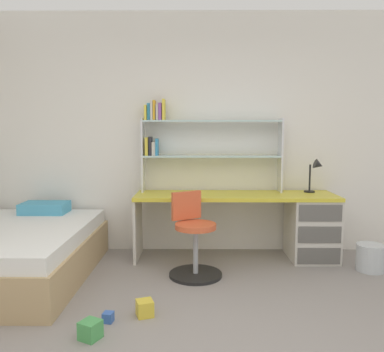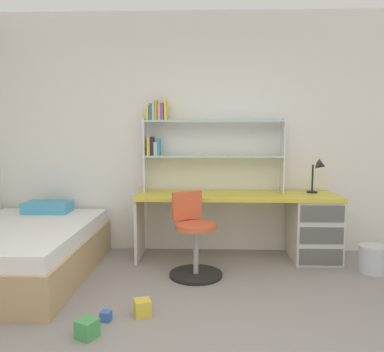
# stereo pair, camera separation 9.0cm
# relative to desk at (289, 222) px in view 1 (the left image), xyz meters

# --- Properties ---
(room_shell) EXTENTS (5.91, 6.07, 2.77)m
(room_shell) POSITION_rel_desk_xyz_m (-2.21, -0.95, 0.97)
(room_shell) COLOR white
(room_shell) RESTS_ON ground_plane
(desk) EXTENTS (2.20, 0.60, 0.73)m
(desk) POSITION_rel_desk_xyz_m (0.00, 0.00, 0.00)
(desk) COLOR gold
(desk) RESTS_ON ground_plane
(bookshelf_hutch) EXTENTS (1.59, 0.22, 1.05)m
(bookshelf_hutch) POSITION_rel_desk_xyz_m (-1.06, 0.18, 0.92)
(bookshelf_hutch) COLOR silver
(bookshelf_hutch) RESTS_ON desk
(desk_lamp) EXTENTS (0.20, 0.17, 0.38)m
(desk_lamp) POSITION_rel_desk_xyz_m (0.32, 0.10, 0.56)
(desk_lamp) COLOR black
(desk_lamp) RESTS_ON desk
(swivel_chair) EXTENTS (0.52, 0.52, 0.81)m
(swivel_chair) POSITION_rel_desk_xyz_m (-1.05, -0.53, -0.09)
(swivel_chair) COLOR black
(swivel_chair) RESTS_ON ground_plane
(bed_platform) EXTENTS (1.30, 1.87, 0.62)m
(bed_platform) POSITION_rel_desk_xyz_m (-2.73, -0.62, -0.17)
(bed_platform) COLOR tan
(bed_platform) RESTS_ON ground_plane
(waste_bin) EXTENTS (0.28, 0.28, 0.27)m
(waste_bin) POSITION_rel_desk_xyz_m (0.74, -0.40, -0.28)
(waste_bin) COLOR silver
(waste_bin) RESTS_ON ground_plane
(toy_block_green_0) EXTENTS (0.17, 0.17, 0.13)m
(toy_block_green_0) POSITION_rel_desk_xyz_m (-1.75, -1.74, -0.35)
(toy_block_green_0) COLOR #479E51
(toy_block_green_0) RESTS_ON ground_plane
(toy_block_blue_1) EXTENTS (0.08, 0.08, 0.07)m
(toy_block_blue_1) POSITION_rel_desk_xyz_m (-1.69, -1.50, -0.38)
(toy_block_blue_1) COLOR #3860B7
(toy_block_blue_1) RESTS_ON ground_plane
(toy_block_yellow_2) EXTENTS (0.16, 0.16, 0.12)m
(toy_block_yellow_2) POSITION_rel_desk_xyz_m (-1.43, -1.40, -0.36)
(toy_block_yellow_2) COLOR gold
(toy_block_yellow_2) RESTS_ON ground_plane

